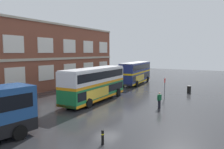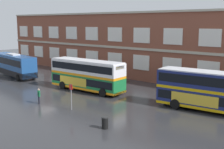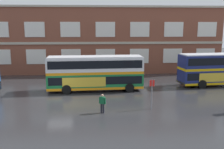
% 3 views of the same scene
% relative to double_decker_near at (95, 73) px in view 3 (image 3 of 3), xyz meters
% --- Properties ---
extents(ground_plane, '(120.00, 120.00, 0.00)m').
position_rel_double_decker_near_xyz_m(ground_plane, '(-3.64, -1.93, -2.15)').
color(ground_plane, '#2B2B2D').
extents(brick_terminal_building, '(53.13, 8.19, 10.59)m').
position_rel_double_decker_near_xyz_m(brick_terminal_building, '(-6.43, 14.05, 3.00)').
color(brick_terminal_building, brown).
rests_on(brick_terminal_building, ground).
extents(double_decker_near, '(11.12, 3.29, 4.07)m').
position_rel_double_decker_near_xyz_m(double_decker_near, '(0.00, 0.00, 0.00)').
color(double_decker_near, '#197038').
rests_on(double_decker_near, ground).
extents(double_decker_middle, '(11.20, 3.70, 4.07)m').
position_rel_double_decker_near_xyz_m(double_decker_middle, '(16.16, 1.83, 0.00)').
color(double_decker_middle, navy).
rests_on(double_decker_middle, ground).
extents(waiting_passenger, '(0.62, 0.39, 1.70)m').
position_rel_double_decker_near_xyz_m(waiting_passenger, '(0.63, -7.94, -1.22)').
color(waiting_passenger, black).
rests_on(waiting_passenger, ground).
extents(bus_stand_flag, '(0.44, 0.10, 2.70)m').
position_rel_double_decker_near_xyz_m(bus_stand_flag, '(5.13, -7.13, -0.51)').
color(bus_stand_flag, slate).
rests_on(bus_stand_flag, ground).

